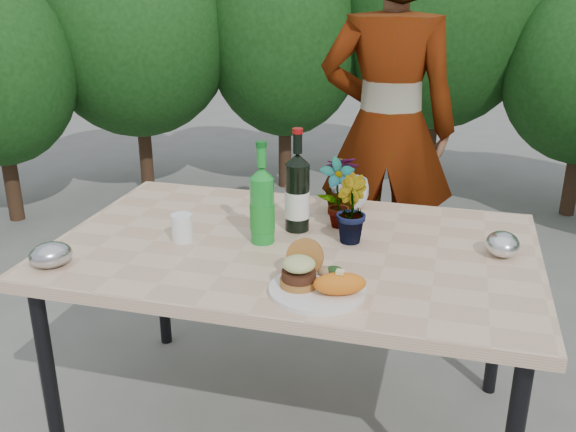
% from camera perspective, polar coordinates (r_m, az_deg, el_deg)
% --- Properties ---
extents(ground, '(80.00, 80.00, 0.00)m').
position_cam_1_polar(ground, '(2.56, 0.49, -18.10)').
color(ground, slate).
rests_on(ground, ground).
extents(patio_table, '(1.60, 1.00, 0.75)m').
position_cam_1_polar(patio_table, '(2.19, 0.55, -3.87)').
color(patio_table, '#DAB391').
rests_on(patio_table, ground).
extents(shrub_hedge, '(6.85, 5.06, 2.22)m').
position_cam_1_polar(shrub_hedge, '(3.73, 11.42, 13.48)').
color(shrub_hedge, '#382316').
rests_on(shrub_hedge, ground).
extents(dinner_plate, '(0.28, 0.28, 0.01)m').
position_cam_1_polar(dinner_plate, '(1.85, 2.62, -6.57)').
color(dinner_plate, white).
rests_on(dinner_plate, patio_table).
extents(burger_stack, '(0.11, 0.16, 0.11)m').
position_cam_1_polar(burger_stack, '(1.85, 1.11, -4.65)').
color(burger_stack, '#B7722D').
rests_on(burger_stack, dinner_plate).
extents(sweet_potato, '(0.17, 0.12, 0.06)m').
position_cam_1_polar(sweet_potato, '(1.80, 4.62, -6.01)').
color(sweet_potato, orange).
rests_on(sweet_potato, dinner_plate).
extents(grilled_veg, '(0.08, 0.05, 0.03)m').
position_cam_1_polar(grilled_veg, '(1.92, 3.74, -4.86)').
color(grilled_veg, olive).
rests_on(grilled_veg, dinner_plate).
extents(wine_bottle, '(0.09, 0.09, 0.37)m').
position_cam_1_polar(wine_bottle, '(2.24, 0.83, 2.01)').
color(wine_bottle, black).
rests_on(wine_bottle, patio_table).
extents(sparkling_water, '(0.08, 0.08, 0.35)m').
position_cam_1_polar(sparkling_water, '(2.14, -2.31, 0.87)').
color(sparkling_water, '#198C2A').
rests_on(sparkling_water, patio_table).
extents(plastic_cup, '(0.07, 0.07, 0.09)m').
position_cam_1_polar(plastic_cup, '(2.20, -9.40, -1.04)').
color(plastic_cup, white).
rests_on(plastic_cup, patio_table).
extents(seedling_left, '(0.16, 0.15, 0.25)m').
position_cam_1_polar(seedling_left, '(2.27, 4.45, 2.00)').
color(seedling_left, '#29531C').
rests_on(seedling_left, patio_table).
extents(seedling_mid, '(0.15, 0.16, 0.23)m').
position_cam_1_polar(seedling_mid, '(2.16, 5.52, 0.61)').
color(seedling_mid, '#2F6121').
rests_on(seedling_mid, patio_table).
extents(seedling_right, '(0.16, 0.16, 0.23)m').
position_cam_1_polar(seedling_right, '(2.41, 4.85, 2.82)').
color(seedling_right, '#1E561D').
rests_on(seedling_right, patio_table).
extents(blue_bowl, '(0.20, 0.20, 0.12)m').
position_cam_1_polar(blue_bowl, '(2.48, 5.43, 1.97)').
color(blue_bowl, silver).
rests_on(blue_bowl, patio_table).
extents(foil_packet_left, '(0.17, 0.17, 0.08)m').
position_cam_1_polar(foil_packet_left, '(2.12, -20.34, -3.25)').
color(foil_packet_left, '#ADAFB4').
rests_on(foil_packet_left, patio_table).
extents(foil_packet_right, '(0.11, 0.14, 0.08)m').
position_cam_1_polar(foil_packet_right, '(2.18, 18.52, -2.38)').
color(foil_packet_right, silver).
rests_on(foil_packet_right, patio_table).
extents(person, '(0.69, 0.49, 1.80)m').
position_cam_1_polar(person, '(3.13, 8.86, 7.59)').
color(person, '#A36F51').
rests_on(person, ground).
extents(terracotta_pot, '(0.17, 0.17, 0.14)m').
position_cam_1_polar(terracotta_pot, '(4.68, -11.76, 1.28)').
color(terracotta_pot, '#B44A2E').
rests_on(terracotta_pot, ground).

